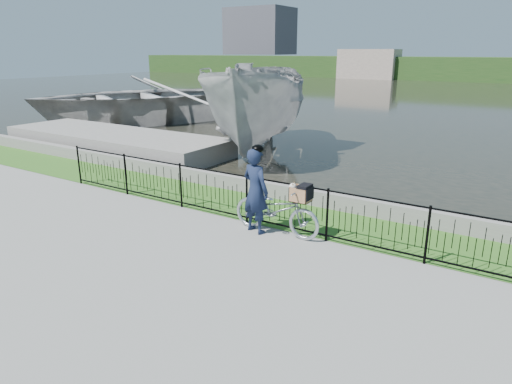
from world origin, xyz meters
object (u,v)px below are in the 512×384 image
Objects in this scene: bicycle_rig at (277,209)px; boat_far at (143,99)px; dock at (114,141)px; cyclist at (256,190)px; boat_near at (260,104)px.

boat_far is (-14.63, 10.28, 0.68)m from bicycle_rig.
cyclist is at bearing -24.22° from dock.
boat_near is at bearing 26.64° from dock.
boat_near is (-4.67, 6.73, 1.33)m from bicycle_rig.
boat_far is at bearing 160.38° from boat_near.
cyclist is 0.20× the size of boat_near.
cyclist reaches higher than bicycle_rig.
dock is 0.69× the size of boat_far.
boat_near is (-4.23, 6.89, 0.92)m from cyclist.
boat_near reaches higher than dock.
boat_far is at bearing 143.66° from cyclist.
boat_near reaches higher than cyclist.
dock is at bearing -52.63° from boat_far.
boat_far reaches higher than dock.
boat_far reaches higher than bicycle_rig.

